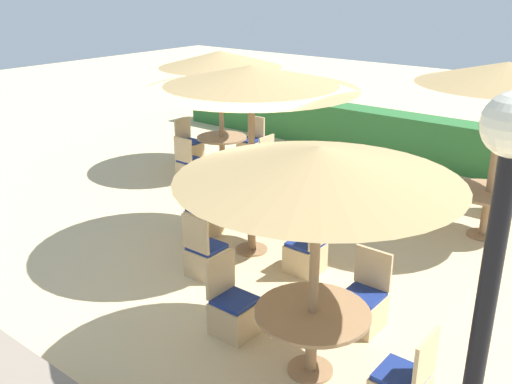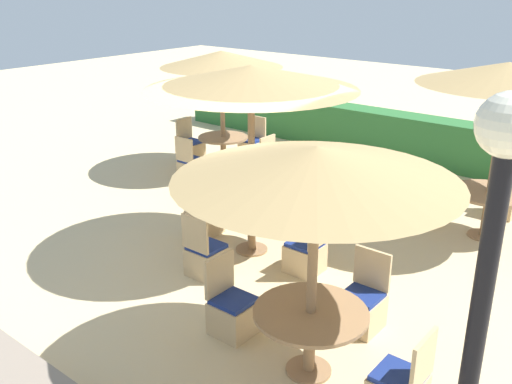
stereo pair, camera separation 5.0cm
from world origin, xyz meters
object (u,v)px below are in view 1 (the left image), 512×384
Objects in this scene: round_table_front_right at (312,323)px; round_table_back_left at (222,144)px; lamp_post at (493,260)px; parasol_back_right at (507,74)px; patio_chair_back_right_north at (501,200)px; parasol_center at (251,78)px; patio_chair_front_right_north at (363,307)px; patio_chair_front_right_west at (234,312)px; patio_chair_back_left_south at (191,168)px; patio_chair_center_south at (206,258)px; patio_chair_center_east at (306,254)px; round_table_center at (252,216)px; patio_chair_center_west at (203,218)px; patio_chair_back_left_east at (259,167)px; parasol_front_right at (319,164)px; patio_chair_back_left_north at (251,147)px; patio_chair_back_right_west at (419,203)px; patio_chair_back_left_west at (190,149)px; round_table_back_right at (488,200)px; parasol_back_left at (220,59)px; patio_chair_center_north at (291,215)px.

round_table_back_left is at bearing 139.48° from round_table_front_right.
parasol_back_right is (-1.58, 5.60, 0.21)m from lamp_post.
parasol_center is at bearing 56.53° from patio_chair_back_right_north.
patio_chair_front_right_north is 6.20m from round_table_back_left.
patio_chair_front_right_west is 1.00× the size of patio_chair_back_left_south.
patio_chair_center_south is 2.43m from round_table_front_right.
patio_chair_front_right_north is at bearing -18.21° from parasol_center.
patio_chair_back_right_north is 0.31× the size of parasol_center.
parasol_center is 2.53m from patio_chair_center_east.
patio_chair_center_west is (-0.99, -0.00, -0.30)m from round_table_center.
patio_chair_back_left_east is at bearing -144.73° from patio_chair_front_right_west.
round_table_center is 1.04m from patio_chair_center_west.
round_table_back_left is at bearing 138.17° from round_table_center.
parasol_front_right reaches higher than patio_chair_center_east.
patio_chair_back_right_north is 4.52m from patio_chair_front_right_north.
round_table_front_right is 1.12× the size of round_table_back_left.
patio_chair_back_left_south is (-5.20, 3.50, -2.01)m from parasol_front_right.
patio_chair_front_right_north reaches higher than round_table_center.
patio_chair_front_right_west is 1.00× the size of patio_chair_back_left_north.
patio_chair_back_right_west and patio_chair_back_left_north have the same top height.
patio_chair_back_left_north is (-5.23, 5.46, -2.01)m from parasol_front_right.
patio_chair_front_right_north is 0.89× the size of round_table_back_left.
patio_chair_back_left_east is at bearing 118.20° from patio_chair_center_south.
round_table_center is 2.89m from round_table_front_right.
parasol_front_right is 7.02m from round_table_back_left.
parasol_front_right reaches higher than round_table_front_right.
patio_chair_back_left_west is at bearing 9.75° from patio_chair_back_right_north.
patio_chair_back_left_north reaches higher than round_table_front_right.
round_table_front_right is (0.00, 0.00, -1.68)m from parasol_front_right.
patio_chair_front_right_west is 1.00× the size of patio_chair_back_left_west.
patio_chair_back_left_east is at bearing 14.50° from patio_chair_back_right_north.
round_table_back_right is at bearing 162.88° from patio_chair_front_right_west.
patio_chair_back_left_north is at bearing 92.86° from parasol_back_left.
patio_chair_back_right_north reaches higher than round_table_center.
patio_chair_front_right_north is at bearing -94.58° from round_table_back_right.
round_table_back_right is 3.17m from patio_chair_center_east.
patio_chair_center_west is at bearing -53.59° from parasol_back_left.
patio_chair_back_right_west is at bearing 100.03° from round_table_front_right.
parasol_back_right reaches higher than round_table_back_left.
parasol_front_right reaches higher than round_table_back_left.
patio_chair_center_south is (0.99, -0.98, 0.00)m from patio_chair_center_west.
parasol_back_left is 1.75m from round_table_back_left.
parasol_center is 5.25m from patio_chair_back_left_north.
patio_chair_back_left_south is 1.38m from patio_chair_back_left_east.
patio_chair_center_south is at bearing -124.74° from round_table_back_right.
parasol_center reaches higher than parasol_back_left.
patio_chair_back_right_north is at bearing 56.53° from round_table_center.
patio_chair_back_right_west is 1.00× the size of patio_chair_front_right_west.
round_table_center is at bearing 129.19° from patio_chair_back_left_north.
patio_chair_back_left_west is at bearing -22.82° from patio_chair_center_north.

